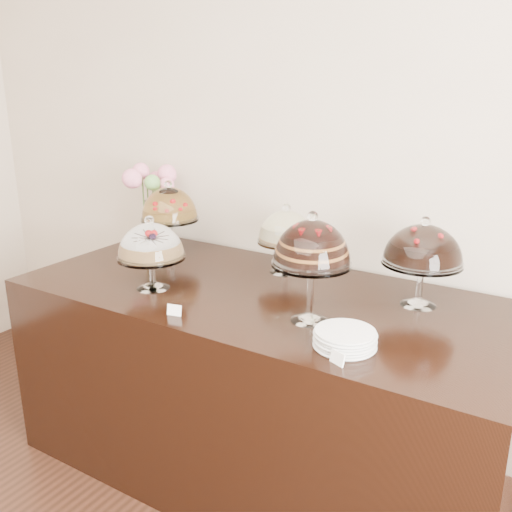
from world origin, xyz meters
The scene contains 11 objects.
wall_back centered at (0.00, 3.00, 1.50)m, with size 5.00×0.04×3.00m, color beige.
display_counter centered at (-0.09, 2.45, 0.45)m, with size 2.20×1.00×0.90m, color black.
cake_stand_sugar_sponge centered at (-0.53, 2.24, 1.10)m, with size 0.30×0.30×0.33m.
cake_stand_choco_layer centered at (0.23, 2.29, 1.20)m, with size 0.30×0.30×0.43m.
cake_stand_cheesecake centered at (-0.13, 2.74, 1.11)m, with size 0.27×0.27×0.34m.
cake_stand_dark_choco centered at (0.54, 2.67, 1.14)m, with size 0.33×0.33×0.38m.
cake_stand_fruit_tart centered at (-0.80, 2.69, 1.15)m, with size 0.30×0.30×0.39m.
flower_vase centered at (-1.02, 2.80, 1.18)m, with size 0.27×0.32×0.45m.
plate_stack centered at (0.43, 2.15, 0.93)m, with size 0.22×0.22×0.06m.
price_card_left centered at (-0.25, 2.05, 0.92)m, with size 0.06×0.01×0.04m, color white.
price_card_right centered at (0.46, 2.02, 0.92)m, with size 0.06×0.01×0.04m, color white.
Camera 1 is at (1.12, 0.45, 1.81)m, focal length 40.00 mm.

